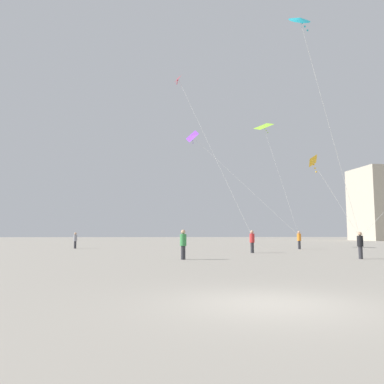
{
  "coord_description": "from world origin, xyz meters",
  "views": [
    {
      "loc": [
        -2.32,
        -8.46,
        1.52
      ],
      "look_at": [
        0.0,
        23.79,
        4.97
      ],
      "focal_mm": 36.31,
      "sensor_mm": 36.0,
      "label": 1
    }
  ],
  "objects_px": {
    "person_in_green": "(183,243)",
    "kite_violet_delta": "(193,138)",
    "person_in_black": "(360,244)",
    "kite_amber_delta": "(313,162)",
    "kite_lime_delta": "(264,127)",
    "kite_crimson_delta": "(179,82)",
    "kite_cyan_diamond": "(300,21)",
    "person_in_red": "(252,240)",
    "person_in_orange": "(299,239)",
    "person_in_grey": "(75,240)"
  },
  "relations": [
    {
      "from": "kite_cyan_diamond",
      "to": "person_in_grey",
      "type": "bearing_deg",
      "value": 128.4
    },
    {
      "from": "person_in_green",
      "to": "kite_amber_delta",
      "type": "height_order",
      "value": "kite_amber_delta"
    },
    {
      "from": "person_in_black",
      "to": "person_in_green",
      "type": "height_order",
      "value": "person_in_green"
    },
    {
      "from": "person_in_black",
      "to": "person_in_green",
      "type": "bearing_deg",
      "value": -23.69
    },
    {
      "from": "person_in_orange",
      "to": "kite_amber_delta",
      "type": "bearing_deg",
      "value": -165.51
    },
    {
      "from": "kite_cyan_diamond",
      "to": "kite_violet_delta",
      "type": "bearing_deg",
      "value": 101.43
    },
    {
      "from": "person_in_orange",
      "to": "kite_violet_delta",
      "type": "relative_size",
      "value": 0.16
    },
    {
      "from": "person_in_black",
      "to": "kite_cyan_diamond",
      "type": "xyz_separation_m",
      "value": [
        -4.37,
        -3.0,
        12.17
      ]
    },
    {
      "from": "person_in_red",
      "to": "person_in_orange",
      "type": "xyz_separation_m",
      "value": [
        6.18,
        6.83,
        -0.0
      ]
    },
    {
      "from": "kite_lime_delta",
      "to": "kite_violet_delta",
      "type": "xyz_separation_m",
      "value": [
        -6.93,
        2.99,
        -0.44
      ]
    },
    {
      "from": "kite_amber_delta",
      "to": "kite_violet_delta",
      "type": "relative_size",
      "value": 0.45
    },
    {
      "from": "kite_amber_delta",
      "to": "kite_crimson_delta",
      "type": "height_order",
      "value": "kite_crimson_delta"
    },
    {
      "from": "person_in_green",
      "to": "kite_cyan_diamond",
      "type": "distance_m",
      "value": 13.99
    },
    {
      "from": "person_in_green",
      "to": "kite_lime_delta",
      "type": "bearing_deg",
      "value": 177.3
    },
    {
      "from": "person_in_grey",
      "to": "kite_crimson_delta",
      "type": "bearing_deg",
      "value": -17.86
    },
    {
      "from": "person_in_red",
      "to": "kite_amber_delta",
      "type": "bearing_deg",
      "value": 134.27
    },
    {
      "from": "person_in_red",
      "to": "kite_crimson_delta",
      "type": "height_order",
      "value": "kite_crimson_delta"
    },
    {
      "from": "person_in_orange",
      "to": "kite_violet_delta",
      "type": "height_order",
      "value": "kite_violet_delta"
    },
    {
      "from": "person_in_black",
      "to": "kite_violet_delta",
      "type": "distance_m",
      "value": 22.79
    },
    {
      "from": "person_in_black",
      "to": "kite_violet_delta",
      "type": "bearing_deg",
      "value": -86.78
    },
    {
      "from": "person_in_black",
      "to": "kite_amber_delta",
      "type": "xyz_separation_m",
      "value": [
        -2.49,
        0.59,
        5.01
      ]
    },
    {
      "from": "person_in_black",
      "to": "kite_lime_delta",
      "type": "relative_size",
      "value": 0.14
    },
    {
      "from": "person_in_black",
      "to": "person_in_grey",
      "type": "distance_m",
      "value": 27.05
    },
    {
      "from": "kite_lime_delta",
      "to": "kite_crimson_delta",
      "type": "bearing_deg",
      "value": -155.46
    },
    {
      "from": "person_in_orange",
      "to": "kite_cyan_diamond",
      "type": "distance_m",
      "value": 21.92
    },
    {
      "from": "kite_crimson_delta",
      "to": "kite_lime_delta",
      "type": "xyz_separation_m",
      "value": [
        8.71,
        3.97,
        -2.9
      ]
    },
    {
      "from": "kite_crimson_delta",
      "to": "person_in_green",
      "type": "bearing_deg",
      "value": -90.87
    },
    {
      "from": "person_in_black",
      "to": "kite_violet_delta",
      "type": "height_order",
      "value": "kite_violet_delta"
    },
    {
      "from": "person_in_black",
      "to": "person_in_orange",
      "type": "relative_size",
      "value": 0.92
    },
    {
      "from": "person_in_green",
      "to": "person_in_grey",
      "type": "bearing_deg",
      "value": -121.63
    },
    {
      "from": "kite_amber_delta",
      "to": "person_in_orange",
      "type": "bearing_deg",
      "value": 74.44
    },
    {
      "from": "kite_crimson_delta",
      "to": "kite_lime_delta",
      "type": "height_order",
      "value": "kite_crimson_delta"
    },
    {
      "from": "person_in_black",
      "to": "person_in_red",
      "type": "xyz_separation_m",
      "value": [
        -4.83,
        7.53,
        0.08
      ]
    },
    {
      "from": "person_in_red",
      "to": "kite_cyan_diamond",
      "type": "distance_m",
      "value": 16.04
    },
    {
      "from": "person_in_green",
      "to": "kite_lime_delta",
      "type": "distance_m",
      "value": 20.62
    },
    {
      "from": "person_in_grey",
      "to": "kite_amber_delta",
      "type": "bearing_deg",
      "value": -28.9
    },
    {
      "from": "person_in_black",
      "to": "person_in_red",
      "type": "relative_size",
      "value": 0.92
    },
    {
      "from": "person_in_black",
      "to": "kite_amber_delta",
      "type": "distance_m",
      "value": 5.63
    },
    {
      "from": "person_in_red",
      "to": "person_in_orange",
      "type": "distance_m",
      "value": 9.21
    },
    {
      "from": "person_in_black",
      "to": "person_in_green",
      "type": "xyz_separation_m",
      "value": [
        -10.58,
        0.26,
        0.06
      ]
    },
    {
      "from": "person_in_grey",
      "to": "kite_lime_delta",
      "type": "xyz_separation_m",
      "value": [
        18.91,
        -2.4,
        11.29
      ]
    },
    {
      "from": "kite_amber_delta",
      "to": "kite_cyan_diamond",
      "type": "relative_size",
      "value": 0.41
    },
    {
      "from": "person_in_black",
      "to": "person_in_red",
      "type": "bearing_deg",
      "value": -79.64
    },
    {
      "from": "kite_lime_delta",
      "to": "kite_violet_delta",
      "type": "relative_size",
      "value": 1.02
    },
    {
      "from": "kite_lime_delta",
      "to": "kite_violet_delta",
      "type": "bearing_deg",
      "value": 156.68
    },
    {
      "from": "person_in_grey",
      "to": "kite_cyan_diamond",
      "type": "xyz_separation_m",
      "value": [
        16.25,
        -20.51,
        12.17
      ]
    },
    {
      "from": "person_in_green",
      "to": "kite_violet_delta",
      "type": "bearing_deg",
      "value": -158.06
    },
    {
      "from": "kite_amber_delta",
      "to": "kite_violet_delta",
      "type": "distance_m",
      "value": 19.45
    },
    {
      "from": "person_in_orange",
      "to": "kite_cyan_diamond",
      "type": "relative_size",
      "value": 0.14
    },
    {
      "from": "person_in_grey",
      "to": "kite_cyan_diamond",
      "type": "distance_m",
      "value": 28.86
    }
  ]
}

